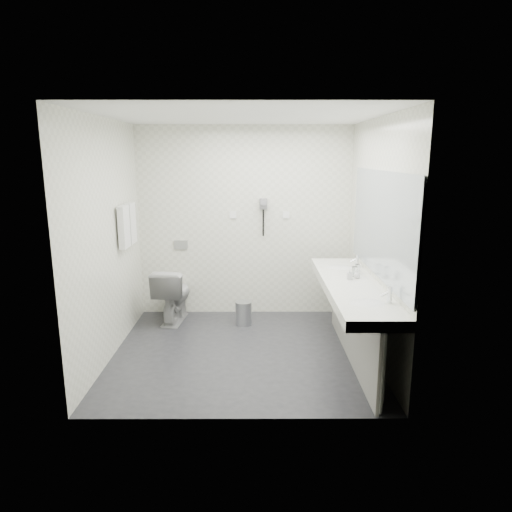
{
  "coord_description": "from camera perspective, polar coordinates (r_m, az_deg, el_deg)",
  "views": [
    {
      "loc": [
        0.13,
        -4.64,
        2.12
      ],
      "look_at": [
        0.15,
        0.15,
        1.05
      ],
      "focal_mm": 31.73,
      "sensor_mm": 36.0,
      "label": 1
    }
  ],
  "objects": [
    {
      "name": "towel_far",
      "position": [
        5.58,
        -15.53,
        4.01
      ],
      "size": [
        0.07,
        0.24,
        0.48
      ],
      "primitive_type": "cube",
      "color": "white",
      "rests_on": "towel_rail"
    },
    {
      "name": "switch_plate_b",
      "position": [
        5.99,
        3.81,
        5.19
      ],
      "size": [
        0.09,
        0.02,
        0.09
      ],
      "primitive_type": "cube",
      "color": "white",
      "rests_on": "wall_back"
    },
    {
      "name": "soap_bottle_a",
      "position": [
        4.82,
        11.71,
        -2.28
      ],
      "size": [
        0.05,
        0.05,
        0.11
      ],
      "primitive_type": "imported",
      "rotation": [
        0.0,
        0.0,
        0.09
      ],
      "color": "white",
      "rests_on": "vanity_counter"
    },
    {
      "name": "vanity_post_near",
      "position": [
        3.96,
        15.62,
        -14.05
      ],
      "size": [
        0.06,
        0.06,
        0.75
      ],
      "primitive_type": "cylinder",
      "color": "silver",
      "rests_on": "floor"
    },
    {
      "name": "soap_bottle_b",
      "position": [
        4.89,
        12.62,
        -2.26
      ],
      "size": [
        0.09,
        0.09,
        0.09
      ],
      "primitive_type": "imported",
      "rotation": [
        0.0,
        0.0,
        -0.42
      ],
      "color": "white",
      "rests_on": "vanity_counter"
    },
    {
      "name": "towel_near",
      "position": [
        5.32,
        -16.31,
        3.55
      ],
      "size": [
        0.07,
        0.24,
        0.48
      ],
      "primitive_type": "cube",
      "color": "white",
      "rests_on": "towel_rail"
    },
    {
      "name": "ceiling",
      "position": [
        4.65,
        -1.93,
        17.27
      ],
      "size": [
        2.8,
        2.8,
        0.0
      ],
      "primitive_type": "plane",
      "rotation": [
        3.14,
        0.0,
        0.0
      ],
      "color": "white",
      "rests_on": "wall_back"
    },
    {
      "name": "basin_far",
      "position": [
        5.34,
        10.51,
        -1.54
      ],
      "size": [
        0.4,
        0.31,
        0.05
      ],
      "primitive_type": "ellipsoid",
      "color": "white",
      "rests_on": "vanity_counter"
    },
    {
      "name": "flush_plate",
      "position": [
        6.12,
        -9.45,
        1.41
      ],
      "size": [
        0.18,
        0.02,
        0.12
      ],
      "primitive_type": "cube",
      "color": "#B2B5BA",
      "rests_on": "wall_back"
    },
    {
      "name": "basin_near",
      "position": [
        4.12,
        13.81,
        -5.96
      ],
      "size": [
        0.4,
        0.31,
        0.05
      ],
      "primitive_type": "ellipsoid",
      "color": "white",
      "rests_on": "vanity_counter"
    },
    {
      "name": "wall_front",
      "position": [
        3.45,
        -2.41,
        -2.03
      ],
      "size": [
        2.8,
        0.0,
        2.8
      ],
      "primitive_type": "plane",
      "rotation": [
        -1.57,
        0.0,
        0.0
      ],
      "color": "white",
      "rests_on": "floor"
    },
    {
      "name": "glass_left",
      "position": [
        4.94,
        12.33,
        -1.94
      ],
      "size": [
        0.07,
        0.07,
        0.11
      ],
      "primitive_type": "cylinder",
      "rotation": [
        0.0,
        0.0,
        0.2
      ],
      "color": "silver",
      "rests_on": "vanity_counter"
    },
    {
      "name": "pedal_bin",
      "position": [
        5.81,
        -1.58,
        -7.28
      ],
      "size": [
        0.22,
        0.22,
        0.29
      ],
      "primitive_type": "cylinder",
      "rotation": [
        0.0,
        0.0,
        -0.07
      ],
      "color": "#B2B5BA",
      "rests_on": "floor"
    },
    {
      "name": "vanity_post_far",
      "position": [
        5.84,
        10.17,
        -4.98
      ],
      "size": [
        0.06,
        0.06,
        0.75
      ],
      "primitive_type": "cylinder",
      "color": "silver",
      "rests_on": "floor"
    },
    {
      "name": "wall_right",
      "position": [
        4.89,
        14.84,
        1.91
      ],
      "size": [
        0.0,
        2.6,
        2.6
      ],
      "primitive_type": "plane",
      "rotation": [
        1.57,
        0.0,
        -1.57
      ],
      "color": "white",
      "rests_on": "floor"
    },
    {
      "name": "towel_rail",
      "position": [
        5.43,
        -16.16,
        6.08
      ],
      "size": [
        0.02,
        0.62,
        0.02
      ],
      "primitive_type": "cylinder",
      "rotation": [
        1.57,
        0.0,
        0.0
      ],
      "color": "silver",
      "rests_on": "wall_left"
    },
    {
      "name": "bin_lid",
      "position": [
        5.76,
        -1.59,
        -5.85
      ],
      "size": [
        0.21,
        0.21,
        0.02
      ],
      "primitive_type": "cylinder",
      "color": "#B2B5BA",
      "rests_on": "pedal_bin"
    },
    {
      "name": "dryer_barrel",
      "position": [
        5.87,
        0.95,
        6.83
      ],
      "size": [
        0.08,
        0.14,
        0.08
      ],
      "primitive_type": "cylinder",
      "rotation": [
        1.57,
        0.0,
        0.0
      ],
      "color": "gray",
      "rests_on": "dryer_cradle"
    },
    {
      "name": "mirror",
      "position": [
        4.66,
        15.42,
        3.87
      ],
      "size": [
        0.02,
        2.2,
        1.05
      ],
      "primitive_type": "cube",
      "color": "#B2BCC6",
      "rests_on": "wall_right"
    },
    {
      "name": "toilet",
      "position": [
        5.97,
        -10.41,
        -4.78
      ],
      "size": [
        0.48,
        0.75,
        0.72
      ],
      "primitive_type": "imported",
      "rotation": [
        0.0,
        0.0,
        3.03
      ],
      "color": "white",
      "rests_on": "floor"
    },
    {
      "name": "glass_right",
      "position": [
        5.06,
        12.65,
        -1.61
      ],
      "size": [
        0.07,
        0.07,
        0.11
      ],
      "primitive_type": "cylinder",
      "rotation": [
        0.0,
        0.0,
        0.3
      ],
      "color": "silver",
      "rests_on": "vanity_counter"
    },
    {
      "name": "vanity_counter",
      "position": [
        4.74,
        11.92,
        -3.87
      ],
      "size": [
        0.55,
        2.2,
        0.1
      ],
      "primitive_type": "cube",
      "color": "white",
      "rests_on": "floor"
    },
    {
      "name": "wall_back",
      "position": [
        6.0,
        -1.47,
        4.27
      ],
      "size": [
        2.8,
        0.0,
        2.8
      ],
      "primitive_type": "plane",
      "rotation": [
        1.57,
        0.0,
        0.0
      ],
      "color": "white",
      "rests_on": "floor"
    },
    {
      "name": "dryer_cradle",
      "position": [
        5.94,
        0.94,
        6.61
      ],
      "size": [
        0.1,
        0.04,
        0.14
      ],
      "primitive_type": "cube",
      "color": "gray",
      "rests_on": "wall_back"
    },
    {
      "name": "wall_left",
      "position": [
        4.96,
        -18.21,
        1.86
      ],
      "size": [
        0.0,
        2.6,
        2.6
      ],
      "primitive_type": "plane",
      "rotation": [
        1.57,
        0.0,
        1.57
      ],
      "color": "white",
      "rests_on": "floor"
    },
    {
      "name": "faucet_far",
      "position": [
        5.36,
        12.6,
        -0.59
      ],
      "size": [
        0.04,
        0.04,
        0.15
      ],
      "primitive_type": "cylinder",
      "color": "silver",
      "rests_on": "vanity_counter"
    },
    {
      "name": "faucet_near",
      "position": [
        4.15,
        16.5,
        -4.7
      ],
      "size": [
        0.04,
        0.04,
        0.15
      ],
      "primitive_type": "cylinder",
      "color": "silver",
      "rests_on": "vanity_counter"
    },
    {
      "name": "dryer_cord",
      "position": [
        5.96,
        0.93,
        4.21
      ],
      "size": [
        0.02,
        0.02,
        0.35
      ],
      "primitive_type": "cylinder",
      "color": "black",
      "rests_on": "dryer_cradle"
    },
    {
      "name": "floor",
      "position": [
        5.1,
        -1.72,
        -11.96
      ],
      "size": [
        2.8,
        2.8,
        0.0
      ],
      "primitive_type": "plane",
      "color": "#28282D",
      "rests_on": "ground"
    },
    {
      "name": "vanity_panel",
      "position": [
        4.88,
        11.99,
        -8.66
      ],
      "size": [
        0.03,
        2.15,
        0.75
      ],
      "primitive_type": "cube",
      "color": "gray",
      "rests_on": "floor"
    },
    {
      "name": "switch_plate_a",
      "position": [
        5.98,
        -2.92,
        5.19
      ],
      "size": [
        0.09,
        0.02,
        0.09
      ],
      "primitive_type": "cube",
      "color": "white",
      "rests_on": "wall_back"
    }
  ]
}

